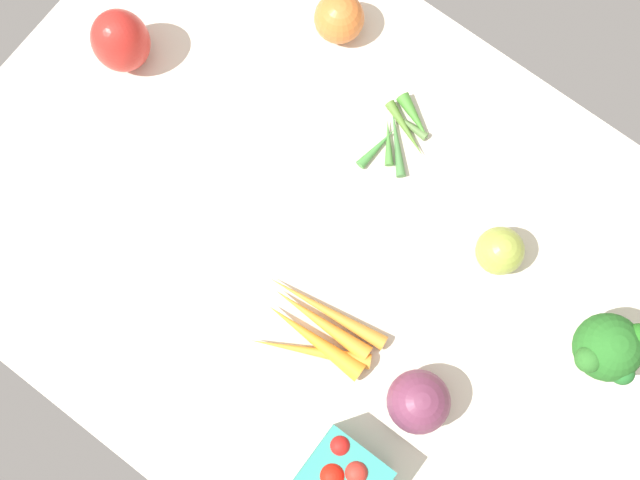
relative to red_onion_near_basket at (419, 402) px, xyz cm
name	(u,v)px	position (x,y,z in cm)	size (l,w,h in cm)	color
tablecloth	(320,245)	(22.66, -9.57, -5.06)	(104.00, 76.00, 2.00)	beige
red_onion_near_basket	(419,402)	(0.00, 0.00, 0.00)	(8.13, 8.13, 8.13)	#6D314C
heirloom_tomato_orange	(339,18)	(39.40, -36.38, -0.50)	(7.13, 7.13, 7.13)	orange
carrot_bunch	(318,331)	(15.67, 0.28, -2.89)	(18.07, 12.20, 2.73)	orange
okra_pile	(401,131)	(23.16, -28.96, -3.29)	(8.93, 12.67, 2.00)	#537D2E
berry_basket	(342,480)	(2.08, 13.45, -0.09)	(9.49, 9.49, 7.87)	teal
heirloom_tomato_green	(500,251)	(2.65, -22.42, -0.84)	(6.44, 6.44, 6.44)	#97A540
bell_pepper_red	(121,41)	(60.89, -14.99, 1.10)	(7.99, 7.99, 10.32)	red
broccoli_head	(608,348)	(-14.90, -19.31, 2.46)	(8.83, 9.42, 11.02)	#95CF75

